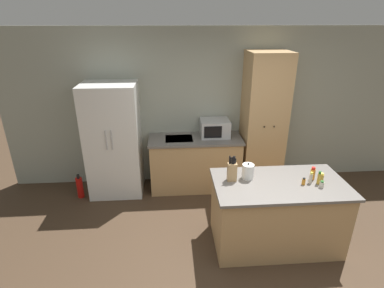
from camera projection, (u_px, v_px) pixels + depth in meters
The scene contains 16 objects.
ground_plane at pixel (252, 275), 3.41m from camera, with size 14.00×14.00×0.00m, color #423021.
wall_back at pixel (223, 108), 5.04m from camera, with size 7.20×0.06×2.60m.
refrigerator at pixel (114, 141), 4.75m from camera, with size 0.83×0.68×1.81m.
back_counter at pixel (195, 163), 5.04m from camera, with size 1.52×0.63×0.90m.
pantry_cabinet at pixel (263, 123), 4.86m from camera, with size 0.64×0.61×2.25m.
kitchen_island at pixel (276, 213), 3.75m from camera, with size 1.59×0.87×0.88m.
microwave at pixel (215, 128), 4.91m from camera, with size 0.47×0.40×0.28m.
knife_block at pixel (232, 171), 3.58m from camera, with size 0.11×0.08×0.33m.
spice_bottle_tall_dark at pixel (321, 177), 3.61m from camera, with size 0.06×0.06×0.10m.
spice_bottle_short_red at pixel (319, 178), 3.53m from camera, with size 0.04×0.04×0.17m.
spice_bottle_amber_oil at pixel (313, 174), 3.63m from camera, with size 0.06×0.06×0.16m.
spice_bottle_green_herb at pixel (311, 178), 3.55m from camera, with size 0.04×0.04×0.14m.
spice_bottle_pale_salt at pixel (322, 184), 3.47m from camera, with size 0.05×0.05×0.08m.
spice_bottle_orange_cap at pixel (304, 181), 3.53m from camera, with size 0.04×0.04×0.09m.
kettle at pixel (248, 171), 3.65m from camera, with size 0.14×0.14×0.21m.
fire_extinguisher at pixel (80, 187), 4.83m from camera, with size 0.10×0.10×0.41m.
Camera 1 is at (-0.88, -2.50, 2.70)m, focal length 28.00 mm.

